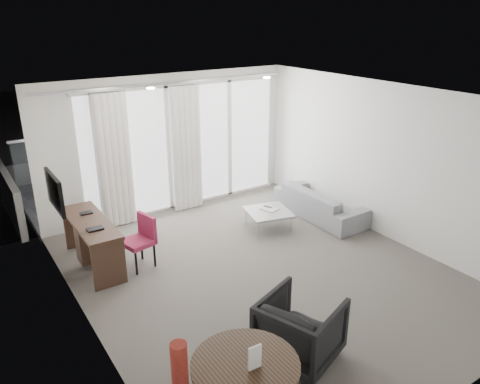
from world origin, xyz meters
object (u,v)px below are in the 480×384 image
desk_chair (138,243)px  rattan_chair_b (203,156)px  rattan_chair_a (161,162)px  tub_armchair (300,329)px  coffee_table (268,220)px  sofa (320,203)px  desk (93,243)px

desk_chair → rattan_chair_b: rattan_chair_b is taller
rattan_chair_a → desk_chair: bearing=-100.6°
desk_chair → tub_armchair: (0.73, -2.87, -0.03)m
desk_chair → coffee_table: size_ratio=1.10×
sofa → tub_armchair: bearing=134.3°
desk → rattan_chair_a: size_ratio=1.82×
coffee_table → sofa: (1.12, -0.13, 0.11)m
coffee_table → rattan_chair_a: bearing=98.8°
desk_chair → tub_armchair: desk_chair is taller
desk → rattan_chair_a: bearing=50.2°
desk → desk_chair: bearing=-38.3°
tub_armchair → sofa: size_ratio=0.43×
desk → coffee_table: desk is taller
tub_armchair → rattan_chair_b: (2.23, 6.19, 0.06)m
rattan_chair_b → tub_armchair: bearing=-120.2°
coffee_table → rattan_chair_a: size_ratio=0.86×
desk_chair → rattan_chair_a: 3.90m
desk_chair → tub_armchair: bearing=-88.8°
sofa → rattan_chair_a: bearing=25.1°
desk → sofa: size_ratio=0.83×
sofa → rattan_chair_b: size_ratio=2.19×
tub_armchair → rattan_chair_a: (1.18, 6.26, 0.06)m
sofa → rattan_chair_b: bearing=9.8°
desk → coffee_table: 3.02m
desk → sofa: desk is taller
tub_armchair → sofa: tub_armchair is taller
desk → sofa: bearing=-7.5°
coffee_table → rattan_chair_a: (-0.52, 3.38, 0.26)m
tub_armchair → sofa: bearing=-65.8°
desk → desk_chair: desk_chair is taller
coffee_table → rattan_chair_a: 3.43m
desk → rattan_chair_b: 4.55m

